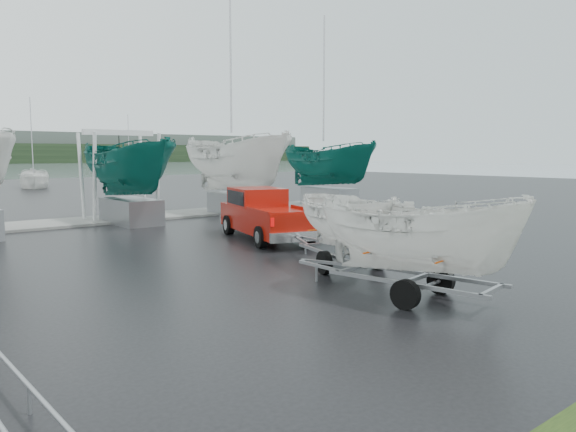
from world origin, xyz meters
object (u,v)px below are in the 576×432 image
at_px(pickup_truck, 263,213).
at_px(trailer_parked, 418,166).
at_px(boat_hoist, 120,162).
at_px(trailer_hitched, 349,175).

relative_size(pickup_truck, trailer_parked, 1.10).
bearing_deg(boat_hoist, trailer_hitched, -90.51).
height_order(pickup_truck, trailer_parked, trailer_parked).
bearing_deg(trailer_parked, pickup_truck, 62.54).
distance_m(pickup_truck, trailer_hitched, 6.36).
bearing_deg(trailer_hitched, trailer_parked, -93.56).
xyz_separation_m(pickup_truck, boat_hoist, (-1.60, 8.76, 1.74)).
xyz_separation_m(pickup_truck, trailer_parked, (-2.81, -8.92, 1.87)).
relative_size(pickup_truck, boat_hoist, 1.38).
bearing_deg(pickup_truck, trailer_hitched, -90.00).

